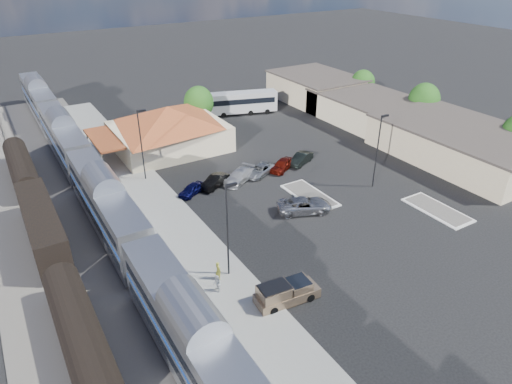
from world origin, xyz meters
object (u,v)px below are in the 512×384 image
suv (305,205)px  station_depot (168,128)px  coach_bus (242,102)px  pickup_truck (287,292)px

suv → station_depot: bearing=35.9°
suv → coach_bus: 34.43m
station_depot → coach_bus: 18.53m
station_depot → coach_bus: size_ratio=1.52×
suv → coach_bus: coach_bus is taller
pickup_truck → coach_bus: coach_bus is taller
station_depot → suv: (5.85, -24.58, -2.30)m
pickup_truck → coach_bus: 48.14m
pickup_truck → suv: size_ratio=0.92×
suv → coach_bus: (10.80, 32.66, 1.37)m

